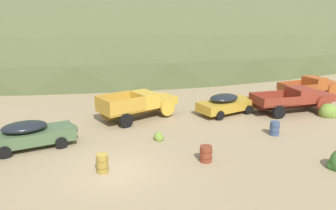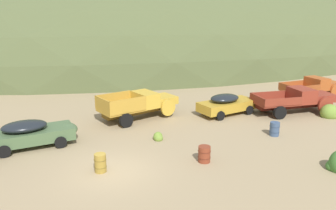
{
  "view_description": "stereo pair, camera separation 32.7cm",
  "coord_description": "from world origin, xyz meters",
  "px_view_note": "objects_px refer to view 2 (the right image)",
  "views": [
    {
      "loc": [
        -4.13,
        -14.73,
        7.49
      ],
      "look_at": [
        5.24,
        5.22,
        1.43
      ],
      "focal_mm": 36.6,
      "sensor_mm": 36.0,
      "label": 1
    },
    {
      "loc": [
        -3.84,
        -14.86,
        7.49
      ],
      "look_at": [
        5.24,
        5.22,
        1.43
      ],
      "focal_mm": 36.6,
      "sensor_mm": 36.0,
      "label": 2
    }
  ],
  "objects_px": {
    "car_mustard": "(229,103)",
    "truck_rust_red": "(299,99)",
    "truck_oxide_orange": "(315,87)",
    "oil_drum_spare": "(100,163)",
    "oil_drum_by_truck": "(275,129)",
    "oil_drum_foreground": "(204,154)",
    "truck_faded_yellow": "(143,104)",
    "car_weathered_green": "(33,133)"
  },
  "relations": [
    {
      "from": "car_mustard",
      "to": "truck_rust_red",
      "type": "xyz_separation_m",
      "value": [
        5.14,
        -1.83,
        0.19
      ]
    },
    {
      "from": "truck_rust_red",
      "to": "truck_oxide_orange",
      "type": "bearing_deg",
      "value": 40.38
    },
    {
      "from": "truck_oxide_orange",
      "to": "oil_drum_spare",
      "type": "relative_size",
      "value": 6.18
    },
    {
      "from": "truck_rust_red",
      "to": "oil_drum_by_truck",
      "type": "height_order",
      "value": "truck_rust_red"
    },
    {
      "from": "truck_oxide_orange",
      "to": "oil_drum_foreground",
      "type": "relative_size",
      "value": 6.74
    },
    {
      "from": "truck_oxide_orange",
      "to": "truck_faded_yellow",
      "type": "bearing_deg",
      "value": 177.95
    },
    {
      "from": "oil_drum_by_truck",
      "to": "oil_drum_foreground",
      "type": "bearing_deg",
      "value": -165.4
    },
    {
      "from": "car_weathered_green",
      "to": "truck_faded_yellow",
      "type": "xyz_separation_m",
      "value": [
        7.6,
        2.58,
        0.21
      ]
    },
    {
      "from": "oil_drum_foreground",
      "to": "oil_drum_spare",
      "type": "distance_m",
      "value": 5.24
    },
    {
      "from": "oil_drum_foreground",
      "to": "car_mustard",
      "type": "bearing_deg",
      "value": 48.18
    },
    {
      "from": "car_weathered_green",
      "to": "truck_oxide_orange",
      "type": "xyz_separation_m",
      "value": [
        23.4,
        1.67,
        0.18
      ]
    },
    {
      "from": "car_mustard",
      "to": "oil_drum_foreground",
      "type": "xyz_separation_m",
      "value": [
        -5.94,
        -6.64,
        -0.39
      ]
    },
    {
      "from": "car_weathered_green",
      "to": "truck_faded_yellow",
      "type": "bearing_deg",
      "value": 15.98
    },
    {
      "from": "truck_rust_red",
      "to": "oil_drum_spare",
      "type": "xyz_separation_m",
      "value": [
        -16.2,
        -3.73,
        -0.55
      ]
    },
    {
      "from": "car_mustard",
      "to": "truck_rust_red",
      "type": "relative_size",
      "value": 0.75
    },
    {
      "from": "oil_drum_foreground",
      "to": "oil_drum_spare",
      "type": "relative_size",
      "value": 0.92
    },
    {
      "from": "car_weathered_green",
      "to": "truck_faded_yellow",
      "type": "height_order",
      "value": "truck_faded_yellow"
    },
    {
      "from": "truck_faded_yellow",
      "to": "oil_drum_foreground",
      "type": "height_order",
      "value": "truck_faded_yellow"
    },
    {
      "from": "oil_drum_foreground",
      "to": "oil_drum_by_truck",
      "type": "xyz_separation_m",
      "value": [
        5.92,
        1.54,
        0.01
      ]
    },
    {
      "from": "car_mustard",
      "to": "oil_drum_by_truck",
      "type": "bearing_deg",
      "value": -97.01
    },
    {
      "from": "car_weathered_green",
      "to": "oil_drum_by_truck",
      "type": "relative_size",
      "value": 5.79
    },
    {
      "from": "car_mustard",
      "to": "oil_drum_foreground",
      "type": "bearing_deg",
      "value": -138.6
    },
    {
      "from": "truck_faded_yellow",
      "to": "truck_rust_red",
      "type": "relative_size",
      "value": 0.93
    },
    {
      "from": "car_weathered_green",
      "to": "oil_drum_by_truck",
      "type": "xyz_separation_m",
      "value": [
        13.74,
        -4.28,
        -0.38
      ]
    },
    {
      "from": "oil_drum_foreground",
      "to": "truck_rust_red",
      "type": "bearing_deg",
      "value": 23.45
    },
    {
      "from": "truck_faded_yellow",
      "to": "oil_drum_foreground",
      "type": "distance_m",
      "value": 8.42
    },
    {
      "from": "truck_rust_red",
      "to": "truck_oxide_orange",
      "type": "relative_size",
      "value": 1.15
    },
    {
      "from": "car_weathered_green",
      "to": "truck_oxide_orange",
      "type": "relative_size",
      "value": 0.89
    },
    {
      "from": "oil_drum_by_truck",
      "to": "truck_faded_yellow",
      "type": "bearing_deg",
      "value": 131.85
    },
    {
      "from": "truck_faded_yellow",
      "to": "car_mustard",
      "type": "xyz_separation_m",
      "value": [
        6.16,
        -1.76,
        -0.21
      ]
    },
    {
      "from": "car_mustard",
      "to": "truck_oxide_orange",
      "type": "distance_m",
      "value": 9.68
    },
    {
      "from": "truck_faded_yellow",
      "to": "oil_drum_by_truck",
      "type": "xyz_separation_m",
      "value": [
        6.14,
        -6.86,
        -0.59
      ]
    },
    {
      "from": "truck_rust_red",
      "to": "oil_drum_spare",
      "type": "distance_m",
      "value": 16.64
    },
    {
      "from": "oil_drum_by_truck",
      "to": "oil_drum_spare",
      "type": "xyz_separation_m",
      "value": [
        -11.04,
        -0.47,
        0.02
      ]
    },
    {
      "from": "oil_drum_foreground",
      "to": "truck_faded_yellow",
      "type": "bearing_deg",
      "value": 91.54
    },
    {
      "from": "oil_drum_by_truck",
      "to": "car_mustard",
      "type": "bearing_deg",
      "value": 89.77
    },
    {
      "from": "car_mustard",
      "to": "oil_drum_foreground",
      "type": "height_order",
      "value": "car_mustard"
    },
    {
      "from": "car_mustard",
      "to": "oil_drum_by_truck",
      "type": "distance_m",
      "value": 5.11
    },
    {
      "from": "truck_faded_yellow",
      "to": "car_weathered_green",
      "type": "bearing_deg",
      "value": -173.31
    },
    {
      "from": "car_mustard",
      "to": "truck_rust_red",
      "type": "distance_m",
      "value": 5.46
    },
    {
      "from": "car_weathered_green",
      "to": "truck_rust_red",
      "type": "xyz_separation_m",
      "value": [
        18.9,
        -1.01,
        0.19
      ]
    },
    {
      "from": "car_mustard",
      "to": "oil_drum_by_truck",
      "type": "height_order",
      "value": "car_mustard"
    }
  ]
}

